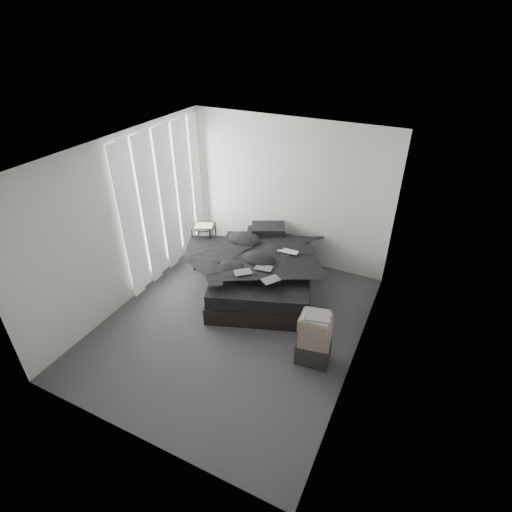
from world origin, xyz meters
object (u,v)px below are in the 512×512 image
at_px(laptop, 287,249).
at_px(box_lower, 313,351).
at_px(bed, 263,281).
at_px(side_stand, 205,245).

relative_size(laptop, box_lower, 0.77).
height_order(bed, box_lower, box_lower).
bearing_deg(laptop, box_lower, -56.66).
relative_size(bed, laptop, 6.24).
height_order(laptop, side_stand, side_stand).
bearing_deg(side_stand, box_lower, -28.65).
bearing_deg(bed, box_lower, -62.04).
distance_m(bed, box_lower, 1.75).
relative_size(side_stand, box_lower, 1.84).
xyz_separation_m(bed, side_stand, (-1.25, 0.21, 0.26)).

